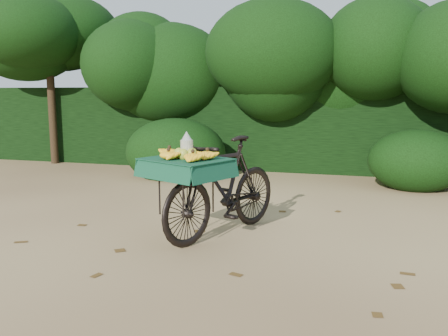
% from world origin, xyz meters
% --- Properties ---
extents(ground, '(80.00, 80.00, 0.00)m').
position_xyz_m(ground, '(0.00, 0.00, 0.00)').
color(ground, tan).
rests_on(ground, ground).
extents(vendor_bicycle, '(1.41, 2.03, 1.17)m').
position_xyz_m(vendor_bicycle, '(-0.96, 0.74, 0.60)').
color(vendor_bicycle, black).
rests_on(vendor_bicycle, ground).
extents(hedge_backdrop, '(26.00, 1.80, 1.80)m').
position_xyz_m(hedge_backdrop, '(0.00, 6.30, 0.90)').
color(hedge_backdrop, black).
rests_on(hedge_backdrop, ground).
extents(tree_row, '(14.50, 2.00, 4.00)m').
position_xyz_m(tree_row, '(-0.65, 5.50, 2.00)').
color(tree_row, black).
rests_on(tree_row, ground).
extents(bush_clumps, '(8.80, 1.70, 0.90)m').
position_xyz_m(bush_clumps, '(0.50, 4.30, 0.45)').
color(bush_clumps, black).
rests_on(bush_clumps, ground).
extents(leaf_litter, '(7.00, 7.30, 0.01)m').
position_xyz_m(leaf_litter, '(0.00, 0.65, 0.01)').
color(leaf_litter, '#533816').
rests_on(leaf_litter, ground).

